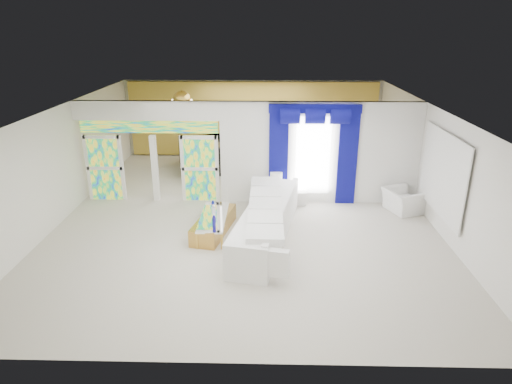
{
  "coord_description": "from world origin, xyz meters",
  "views": [
    {
      "loc": [
        0.56,
        -11.67,
        5.04
      ],
      "look_at": [
        0.3,
        -1.2,
        1.1
      ],
      "focal_mm": 31.47,
      "sensor_mm": 36.0,
      "label": 1
    }
  ],
  "objects_px": {
    "coffee_table": "(214,224)",
    "grand_piano": "(204,155)",
    "white_sofa": "(266,223)",
    "console_table": "(286,197)",
    "armchair": "(402,201)"
  },
  "relations": [
    {
      "from": "console_table",
      "to": "armchair",
      "type": "height_order",
      "value": "armchair"
    },
    {
      "from": "white_sofa",
      "to": "console_table",
      "type": "height_order",
      "value": "white_sofa"
    },
    {
      "from": "coffee_table",
      "to": "grand_piano",
      "type": "distance_m",
      "value": 5.47
    },
    {
      "from": "console_table",
      "to": "armchair",
      "type": "xyz_separation_m",
      "value": [
        3.29,
        -0.5,
        0.12
      ]
    },
    {
      "from": "white_sofa",
      "to": "console_table",
      "type": "bearing_deg",
      "value": 87.62
    },
    {
      "from": "white_sofa",
      "to": "console_table",
      "type": "xyz_separation_m",
      "value": [
        0.57,
        2.32,
        -0.22
      ]
    },
    {
      "from": "coffee_table",
      "to": "console_table",
      "type": "distance_m",
      "value": 2.79
    },
    {
      "from": "white_sofa",
      "to": "grand_piano",
      "type": "height_order",
      "value": "grand_piano"
    },
    {
      "from": "white_sofa",
      "to": "armchair",
      "type": "distance_m",
      "value": 4.27
    },
    {
      "from": "coffee_table",
      "to": "grand_piano",
      "type": "height_order",
      "value": "grand_piano"
    },
    {
      "from": "white_sofa",
      "to": "armchair",
      "type": "xyz_separation_m",
      "value": [
        3.86,
        1.82,
        -0.09
      ]
    },
    {
      "from": "coffee_table",
      "to": "grand_piano",
      "type": "xyz_separation_m",
      "value": [
        -0.96,
        5.37,
        0.31
      ]
    },
    {
      "from": "armchair",
      "to": "coffee_table",
      "type": "bearing_deg",
      "value": 85.87
    },
    {
      "from": "grand_piano",
      "to": "armchair",
      "type": "bearing_deg",
      "value": -50.07
    },
    {
      "from": "white_sofa",
      "to": "coffee_table",
      "type": "relative_size",
      "value": 2.24
    }
  ]
}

